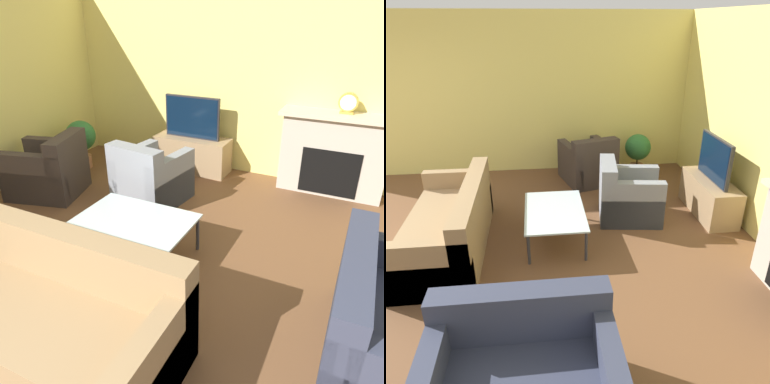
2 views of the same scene
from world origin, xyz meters
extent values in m
cube|color=#EADB72|center=(0.00, 5.10, 1.35)|extent=(8.52, 0.06, 2.70)
cube|color=#B2A899|center=(1.26, 4.88, 0.54)|extent=(1.31, 0.37, 1.07)
cube|color=black|center=(1.26, 4.69, 0.34)|extent=(0.72, 0.01, 0.60)
cube|color=beige|center=(1.26, 4.85, 1.05)|extent=(1.43, 0.43, 0.05)
cube|color=#997A56|center=(-0.72, 4.77, 0.26)|extent=(1.13, 0.43, 0.52)
cube|color=#232328|center=(-0.72, 4.77, 0.82)|extent=(0.84, 0.05, 0.61)
cube|color=black|center=(-0.72, 4.75, 0.82)|extent=(0.80, 0.01, 0.57)
cube|color=#8C704C|center=(-0.19, 1.25, 0.21)|extent=(1.98, 0.89, 0.42)
cube|color=#8C704C|center=(-0.19, 1.59, 0.62)|extent=(1.98, 0.20, 0.40)
cube|color=#8C704C|center=(0.73, 1.25, 0.33)|extent=(0.14, 0.89, 0.66)
cube|color=#33384C|center=(1.71, 2.20, 0.62)|extent=(0.20, 1.29, 0.40)
cube|color=#3D332D|center=(-2.11, 3.21, 0.21)|extent=(1.04, 0.96, 0.42)
cube|color=#3D332D|center=(-1.79, 3.30, 0.62)|extent=(0.39, 0.79, 0.40)
cube|color=#3D332D|center=(-2.19, 3.51, 0.33)|extent=(0.88, 0.36, 0.66)
cube|color=#3D332D|center=(-2.03, 2.92, 0.33)|extent=(0.88, 0.36, 0.66)
cube|color=gray|center=(-0.72, 3.62, 0.21)|extent=(0.83, 0.92, 0.42)
cube|color=gray|center=(-0.76, 3.31, 0.62)|extent=(0.74, 0.29, 0.40)
cube|color=gray|center=(-0.43, 3.58, 0.33)|extent=(0.25, 0.84, 0.66)
cube|color=gray|center=(-1.01, 3.66, 0.33)|extent=(0.25, 0.84, 0.66)
cylinder|color=#333338|center=(-0.79, 2.23, 0.19)|extent=(0.04, 0.04, 0.38)
cylinder|color=#333338|center=(0.25, 2.23, 0.19)|extent=(0.04, 0.04, 0.38)
cylinder|color=#333338|center=(-0.79, 2.88, 0.19)|extent=(0.04, 0.04, 0.38)
cylinder|color=#333338|center=(0.25, 2.88, 0.19)|extent=(0.04, 0.04, 0.38)
cube|color=silver|center=(-0.27, 2.55, 0.39)|extent=(1.12, 0.73, 0.02)
cylinder|color=#AD704C|center=(-2.29, 4.14, 0.10)|extent=(0.25, 0.25, 0.19)
cylinder|color=#4C3823|center=(-2.29, 4.14, 0.26)|extent=(0.03, 0.03, 0.14)
sphere|color=#2D6B33|center=(-2.29, 4.14, 0.51)|extent=(0.45, 0.45, 0.45)
cube|color=#B79338|center=(1.33, 4.88, 1.09)|extent=(0.16, 0.07, 0.03)
cylinder|color=#B79338|center=(1.33, 4.88, 1.22)|extent=(0.23, 0.07, 0.23)
cylinder|color=white|center=(1.33, 4.84, 1.22)|extent=(0.19, 0.00, 0.19)
camera|label=1|loc=(1.58, -0.05, 2.24)|focal=35.00mm
camera|label=2|loc=(3.83, 2.37, 2.54)|focal=35.00mm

